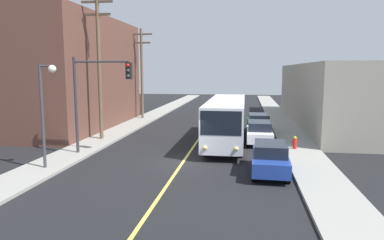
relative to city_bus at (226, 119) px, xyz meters
name	(u,v)px	position (x,y,z in m)	size (l,w,h in m)	color
ground_plane	(183,162)	(-2.20, -6.01, -1.82)	(120.00, 120.00, 0.00)	black
sidewalk_left	(122,130)	(-9.45, 3.99, -1.74)	(2.50, 90.00, 0.15)	gray
sidewalk_right	(290,134)	(5.05, 3.99, -1.74)	(2.50, 90.00, 0.15)	gray
lane_stripe_center	(209,124)	(-2.20, 8.99, -1.81)	(0.16, 60.00, 0.01)	#D8CC4C
building_left_brick	(60,74)	(-15.69, 5.18, 3.21)	(10.00, 17.01, 10.06)	brown
building_right_warehouse	(357,94)	(12.30, 11.32, 1.15)	(12.00, 26.93, 5.94)	gray
city_bus	(226,119)	(0.00, 0.00, 0.00)	(2.59, 12.16, 3.20)	silver
parked_car_blue	(270,158)	(2.67, -7.61, -0.98)	(1.95, 4.46, 1.62)	navy
parked_car_white	(259,132)	(2.41, 0.26, -0.98)	(1.83, 4.40, 1.62)	silver
parked_car_green	(259,123)	(2.51, 4.85, -0.98)	(1.95, 4.46, 1.62)	#196038
utility_pole_near	(99,61)	(-9.50, -0.41, 4.21)	(2.40, 0.28, 10.74)	brown
utility_pole_mid	(142,69)	(-9.83, 11.87, 3.64)	(2.40, 0.28, 9.62)	brown
traffic_signal_left_corner	(99,87)	(-7.61, -5.09, 2.49)	(3.75, 0.48, 6.00)	#2D2D33
street_lamp_left	(45,101)	(-9.03, -8.71, 1.92)	(0.98, 0.40, 5.50)	#38383D
fire_hydrant	(295,142)	(4.65, -1.95, -1.23)	(0.44, 0.26, 0.84)	red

